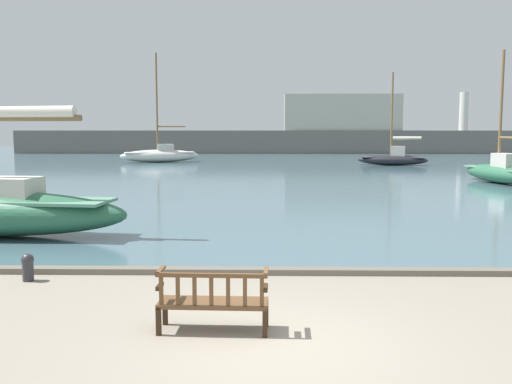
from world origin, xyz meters
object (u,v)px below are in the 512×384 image
(park_bench, at_px, (213,300))
(sailboat_nearest_starboard, at_px, (160,154))
(sailboat_distant_harbor, at_px, (500,171))
(sailboat_centre_channel, at_px, (393,158))
(mooring_bollard, at_px, (28,266))

(park_bench, xyz_separation_m, sailboat_nearest_starboard, (-8.31, 40.60, 0.28))
(sailboat_distant_harbor, bearing_deg, sailboat_centre_channel, 99.51)
(sailboat_distant_harbor, height_order, sailboat_nearest_starboard, sailboat_nearest_starboard)
(sailboat_centre_channel, relative_size, sailboat_nearest_starboard, 0.78)
(sailboat_nearest_starboard, relative_size, mooring_bollard, 16.99)
(sailboat_centre_channel, height_order, sailboat_distant_harbor, sailboat_centre_channel)
(park_bench, bearing_deg, mooring_bollard, 144.89)
(sailboat_distant_harbor, distance_m, sailboat_nearest_starboard, 28.25)
(sailboat_centre_channel, height_order, sailboat_nearest_starboard, sailboat_nearest_starboard)
(park_bench, distance_m, sailboat_nearest_starboard, 41.44)
(sailboat_distant_harbor, xyz_separation_m, mooring_bollard, (-17.06, -19.55, -0.39))
(park_bench, height_order, mooring_bollard, park_bench)
(sailboat_nearest_starboard, bearing_deg, sailboat_distant_harbor, -40.43)
(mooring_bollard, bearing_deg, sailboat_nearest_starboard, 96.69)
(park_bench, bearing_deg, sailboat_centre_channel, 73.72)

